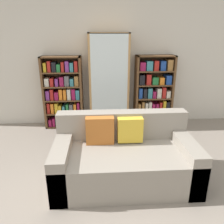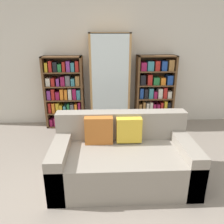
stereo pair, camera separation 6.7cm
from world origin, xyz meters
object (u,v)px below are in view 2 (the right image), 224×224
object	(u,v)px
bookshelf_left	(65,93)
display_cabinet	(110,82)
wine_bottle	(139,125)
bookshelf_right	(155,92)
couch	(123,158)

from	to	relation	value
bookshelf_left	display_cabinet	xyz separation A→B (m)	(0.90, -0.02, 0.23)
wine_bottle	bookshelf_right	bearing A→B (deg)	50.52
bookshelf_left	couch	bearing A→B (deg)	-61.49
display_cabinet	wine_bottle	distance (m)	1.02
bookshelf_left	wine_bottle	bearing A→B (deg)	-16.98
couch	bookshelf_left	xyz separation A→B (m)	(-1.00, 1.84, 0.39)
couch	display_cabinet	distance (m)	1.93
wine_bottle	couch	bearing A→B (deg)	-107.83
couch	display_cabinet	world-z (taller)	display_cabinet
display_cabinet	wine_bottle	world-z (taller)	display_cabinet
couch	bookshelf_left	world-z (taller)	bookshelf_left
couch	wine_bottle	world-z (taller)	couch
bookshelf_left	display_cabinet	bearing A→B (deg)	-1.01
bookshelf_right	wine_bottle	distance (m)	0.78
couch	bookshelf_right	size ratio (longest dim) A/B	1.23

